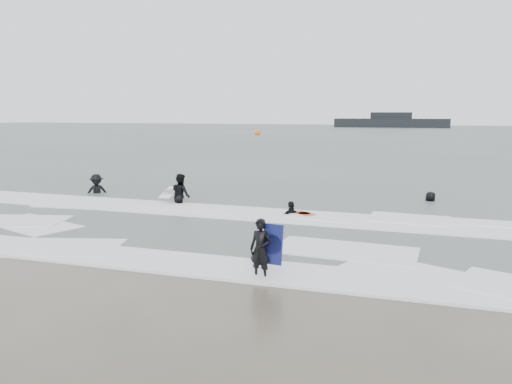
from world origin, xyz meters
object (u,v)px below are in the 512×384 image
(surfer_right_far, at_px, (430,202))
(surfer_breaker, at_px, (97,194))
(buoy, at_px, (258,133))
(vessel_horizon, at_px, (391,122))
(surfer_centre, at_px, (260,279))
(surfer_right_near, at_px, (291,216))
(surfer_wading, at_px, (181,204))

(surfer_right_far, bearing_deg, surfer_breaker, -40.19)
(surfer_breaker, height_order, buoy, buoy)
(surfer_right_far, bearing_deg, buoy, -115.98)
(surfer_breaker, distance_m, buoy, 67.27)
(vessel_horizon, bearing_deg, surfer_centre, -87.48)
(surfer_centre, height_order, vessel_horizon, vessel_horizon)
(surfer_breaker, xyz_separation_m, surfer_right_near, (10.35, -1.93, 0.00))
(surfer_wading, relative_size, vessel_horizon, 0.06)
(surfer_centre, distance_m, surfer_right_far, 12.94)
(surfer_right_near, height_order, surfer_right_far, surfer_right_near)
(surfer_wading, bearing_deg, surfer_centre, 162.93)
(surfer_centre, height_order, buoy, buoy)
(surfer_centre, xyz_separation_m, surfer_breaker, (-11.54, 9.38, 0.00))
(surfer_centre, distance_m, surfer_wading, 10.47)
(surfer_right_near, bearing_deg, surfer_wading, -41.55)
(surfer_centre, relative_size, buoy, 0.90)
(surfer_wading, bearing_deg, surfer_breaker, 23.43)
(surfer_breaker, bearing_deg, surfer_right_far, -23.04)
(surfer_wading, relative_size, surfer_breaker, 1.03)
(surfer_wading, distance_m, surfer_breaker, 5.26)
(surfer_centre, bearing_deg, surfer_breaker, 150.34)
(surfer_wading, xyz_separation_m, buoy, (-19.02, 66.90, 0.42))
(surfer_breaker, distance_m, surfer_right_far, 15.74)
(surfer_centre, relative_size, vessel_horizon, 0.05)
(surfer_wading, height_order, buoy, buoy)
(surfer_centre, xyz_separation_m, buoy, (-25.41, 75.20, 0.42))
(surfer_right_far, height_order, vessel_horizon, vessel_horizon)
(buoy, relative_size, vessel_horizon, 0.05)
(surfer_right_near, height_order, vessel_horizon, vessel_horizon)
(surfer_right_far, relative_size, buoy, 0.99)
(surfer_centre, xyz_separation_m, surfer_right_near, (-1.19, 7.45, 0.00))
(surfer_wading, distance_m, vessel_horizon, 123.80)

